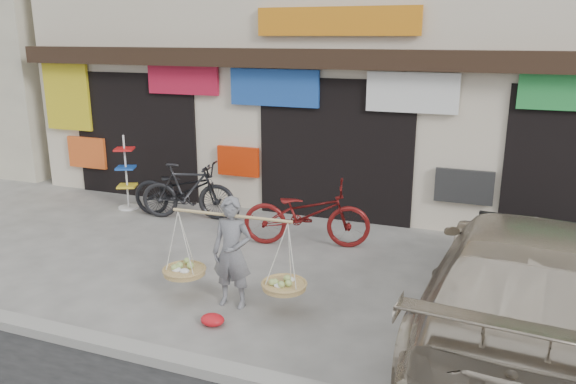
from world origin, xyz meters
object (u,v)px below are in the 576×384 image
at_px(bike_2, 307,214).
at_px(bike_0, 184,190).
at_px(display_rack, 127,179).
at_px(bike_1, 188,191).
at_px(street_vendor, 232,257).
at_px(suv, 528,281).

bearing_deg(bike_2, bike_0, 63.04).
bearing_deg(display_rack, bike_1, -5.25).
height_order(street_vendor, bike_0, street_vendor).
distance_m(bike_0, suv, 6.67).
relative_size(suv, display_rack, 3.49).
bearing_deg(display_rack, suv, -19.73).
height_order(bike_2, display_rack, display_rack).
distance_m(bike_0, bike_2, 2.81).
distance_m(bike_1, bike_2, 2.68).
bearing_deg(suv, bike_2, -26.42).
xyz_separation_m(bike_2, suv, (3.38, -2.03, 0.19)).
distance_m(street_vendor, bike_2, 2.44).
bearing_deg(bike_1, bike_2, -116.05).
relative_size(bike_0, bike_2, 0.98).
bearing_deg(bike_0, street_vendor, -147.86).
bearing_deg(display_rack, street_vendor, -38.04).
bearing_deg(suv, bike_0, -18.67).
xyz_separation_m(street_vendor, bike_1, (-2.45, 2.96, -0.13)).
height_order(suv, display_rack, display_rack).
bearing_deg(bike_2, display_rack, 66.12).
xyz_separation_m(bike_0, bike_2, (2.75, -0.60, 0.01)).
distance_m(suv, display_rack, 7.99).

